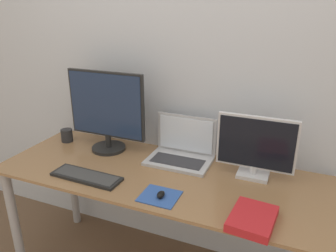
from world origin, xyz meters
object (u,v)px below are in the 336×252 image
at_px(monitor_right, 256,146).
at_px(mouse, 161,195).
at_px(laptop, 182,150).
at_px(book, 252,219).
at_px(mug, 67,135).
at_px(monitor_left, 106,111).
at_px(keyboard, 86,176).

bearing_deg(monitor_right, mouse, -134.32).
height_order(laptop, mouse, laptop).
xyz_separation_m(book, mug, (-1.32, 0.41, 0.02)).
distance_m(monitor_left, mug, 0.40).
height_order(laptop, book, laptop).
distance_m(monitor_right, book, 0.44).
relative_size(monitor_left, monitor_right, 1.24).
bearing_deg(monitor_left, keyboard, -76.45).
relative_size(keyboard, mug, 4.65).
bearing_deg(monitor_right, book, -81.21).
relative_size(monitor_left, mug, 5.99).
distance_m(laptop, mouse, 0.44).
height_order(mouse, mug, mug).
xyz_separation_m(monitor_left, book, (0.98, -0.41, -0.24)).
bearing_deg(mouse, laptop, 97.20).
relative_size(keyboard, book, 1.59).
distance_m(keyboard, mouse, 0.45).
bearing_deg(monitor_right, mug, 179.96).
bearing_deg(monitor_left, book, -22.56).
xyz_separation_m(monitor_right, laptop, (-0.43, 0.05, -0.12)).
distance_m(laptop, book, 0.68).
bearing_deg(book, keyboard, 177.24).
xyz_separation_m(keyboard, mug, (-0.42, 0.37, 0.03)).
bearing_deg(mug, book, -17.27).
bearing_deg(book, mouse, 177.40).
relative_size(monitor_left, mouse, 9.03).
xyz_separation_m(monitor_left, mug, (-0.33, 0.00, -0.22)).
height_order(monitor_left, book, monitor_left).
distance_m(monitor_left, keyboard, 0.45).
bearing_deg(laptop, keyboard, -133.83).
bearing_deg(monitor_left, mug, 179.84).
height_order(monitor_left, mug, monitor_left).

